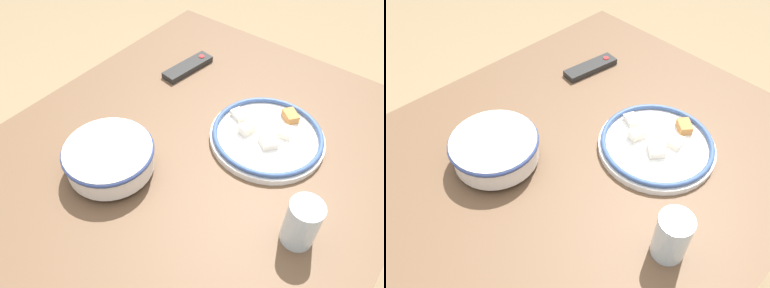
# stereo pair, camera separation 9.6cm
# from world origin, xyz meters

# --- Properties ---
(ground_plane) EXTENTS (8.00, 8.00, 0.00)m
(ground_plane) POSITION_xyz_m (0.00, 0.00, 0.00)
(ground_plane) COLOR #7F6B4C
(dining_table) EXTENTS (1.20, 1.01, 0.75)m
(dining_table) POSITION_xyz_m (0.00, 0.00, 0.66)
(dining_table) COLOR brown
(dining_table) RESTS_ON ground_plane
(noodle_bowl) EXTENTS (0.23, 0.23, 0.08)m
(noodle_bowl) POSITION_xyz_m (-0.18, 0.13, 0.79)
(noodle_bowl) COLOR silver
(noodle_bowl) RESTS_ON dining_table
(food_plate) EXTENTS (0.31, 0.31, 0.04)m
(food_plate) POSITION_xyz_m (0.16, -0.13, 0.76)
(food_plate) COLOR white
(food_plate) RESTS_ON dining_table
(tv_remote) EXTENTS (0.19, 0.08, 0.02)m
(tv_remote) POSITION_xyz_m (0.28, 0.25, 0.76)
(tv_remote) COLOR black
(tv_remote) RESTS_ON dining_table
(drinking_glass) EXTENTS (0.07, 0.07, 0.12)m
(drinking_glass) POSITION_xyz_m (-0.06, -0.33, 0.81)
(drinking_glass) COLOR silver
(drinking_glass) RESTS_ON dining_table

